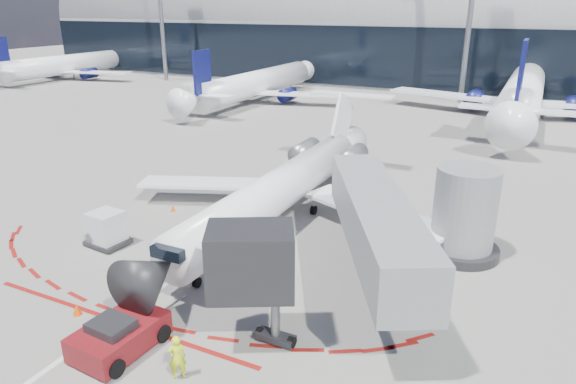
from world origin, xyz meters
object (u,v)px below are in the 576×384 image
at_px(pushback_tug, 119,335).
at_px(ramp_worker, 177,357).
at_px(uld_container, 106,229).
at_px(regional_jet, 286,185).

xyz_separation_m(pushback_tug, ramp_worker, (3.00, -0.31, 0.24)).
distance_m(ramp_worker, uld_container, 12.34).
bearing_deg(pushback_tug, regional_jet, 94.14).
bearing_deg(uld_container, pushback_tug, -37.15).
height_order(pushback_tug, ramp_worker, ramp_worker).
bearing_deg(pushback_tug, uld_container, 140.85).
bearing_deg(regional_jet, uld_container, -132.00).
height_order(regional_jet, pushback_tug, regional_jet).
relative_size(pushback_tug, ramp_worker, 3.21).
bearing_deg(pushback_tug, ramp_worker, -2.06).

